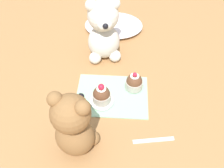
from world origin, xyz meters
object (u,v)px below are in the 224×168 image
Objects in this scene: teddy_bear_cream at (104,31)px; teddy_bear_tan at (74,125)px; cupcake_near_tan_bear at (102,95)px; cupcake_near_cream_bear at (134,82)px; teaspoon at (154,140)px; saucer_plate at (102,101)px.

teddy_bear_cream is 1.09× the size of teddy_bear_tan.
teddy_bear_cream is 3.17× the size of cupcake_near_tan_bear.
teddy_bear_tan is 0.29m from cupcake_near_cream_bear.
teddy_bear_tan is 0.24m from teaspoon.
teddy_bear_tan is (-0.04, -0.39, -0.01)m from teddy_bear_cream.
teddy_bear_cream is at bearing 92.79° from saucer_plate.
teddy_bear_tan is at bearing -123.87° from cupcake_near_cream_bear.
cupcake_near_cream_bear is at bearing -66.61° from teddy_bear_cream.
saucer_plate is at bearing -99.09° from teddy_bear_cream.
cupcake_near_tan_bear is at bearing 33.69° from saucer_plate.
saucer_plate is 1.01× the size of cupcake_near_tan_bear.
saucer_plate is at bearing -145.69° from cupcake_near_cream_bear.
cupcake_near_cream_bear is 0.89× the size of cupcake_near_tan_bear.
cupcake_near_tan_bear is at bearing -99.09° from teddy_bear_cream.
teaspoon is at bearing -153.83° from teddy_bear_tan.
cupcake_near_cream_bear is 0.88× the size of saucer_plate.
teaspoon is (0.16, -0.13, -0.01)m from saucer_plate.
saucer_plate is 0.63× the size of teaspoon.
teddy_bear_tan is at bearing -108.37° from cupcake_near_tan_bear.
cupcake_near_tan_bear is (0.01, -0.23, -0.08)m from teddy_bear_cream.
teddy_bear_tan is at bearing -108.11° from teddy_bear_cream.
cupcake_near_tan_bear is 0.62× the size of teaspoon.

